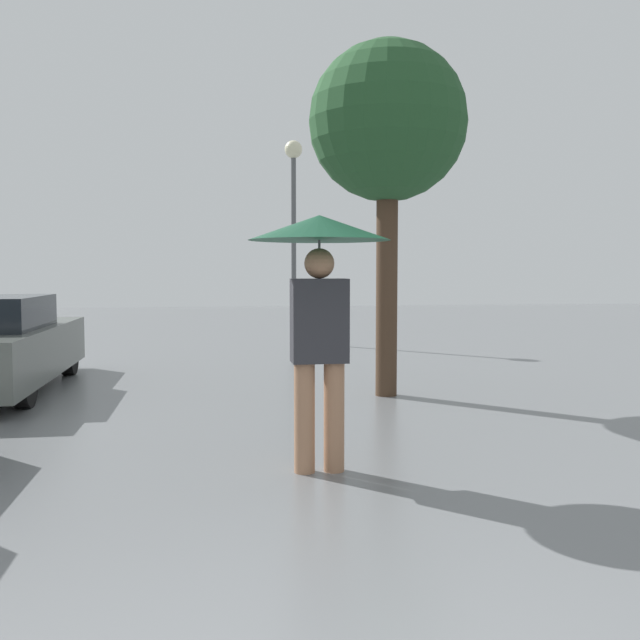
# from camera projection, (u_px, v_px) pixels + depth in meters

# --- Properties ---
(pedestrian) EXTENTS (1.09, 1.09, 1.99)m
(pedestrian) POSITION_uv_depth(u_px,v_px,m) (319.00, 271.00, 5.46)
(pedestrian) COLOR #9E7051
(pedestrian) RESTS_ON ground_plane
(tree) EXTENTS (1.96, 1.96, 4.38)m
(tree) POSITION_uv_depth(u_px,v_px,m) (388.00, 126.00, 8.77)
(tree) COLOR #473323
(tree) RESTS_ON ground_plane
(street_lamp) EXTENTS (0.38, 0.38, 4.38)m
(street_lamp) POSITION_uv_depth(u_px,v_px,m) (294.00, 196.00, 15.42)
(street_lamp) COLOR #515456
(street_lamp) RESTS_ON ground_plane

